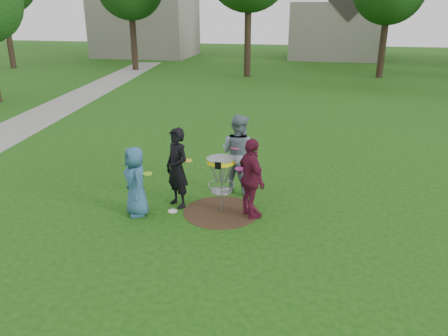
% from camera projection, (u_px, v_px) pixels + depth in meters
% --- Properties ---
extents(ground, '(100.00, 100.00, 0.00)m').
position_uv_depth(ground, '(221.00, 212.00, 10.32)').
color(ground, '#19470F').
rests_on(ground, ground).
extents(dirt_patch, '(1.80, 1.80, 0.01)m').
position_uv_depth(dirt_patch, '(221.00, 212.00, 10.31)').
color(dirt_patch, '#47331E').
rests_on(dirt_patch, ground).
extents(concrete_path, '(7.75, 39.92, 0.02)m').
position_uv_depth(concrete_path, '(44.00, 115.00, 19.66)').
color(concrete_path, '#9E9E99').
rests_on(concrete_path, ground).
extents(player_blue, '(0.90, 0.95, 1.64)m').
position_uv_depth(player_blue, '(136.00, 181.00, 9.94)').
color(player_blue, '#2D597C').
rests_on(player_blue, ground).
extents(player_black, '(0.85, 0.80, 1.94)m').
position_uv_depth(player_black, '(177.00, 168.00, 10.32)').
color(player_black, black).
rests_on(player_black, ground).
extents(player_grey, '(1.23, 1.11, 2.06)m').
position_uv_depth(player_grey, '(238.00, 153.00, 11.18)').
color(player_grey, slate).
rests_on(player_grey, ground).
extents(player_maroon, '(1.02, 1.15, 1.87)m').
position_uv_depth(player_maroon, '(251.00, 179.00, 9.78)').
color(player_maroon, maroon).
rests_on(player_maroon, ground).
extents(disc_on_grass, '(0.22, 0.22, 0.02)m').
position_uv_depth(disc_on_grass, '(173.00, 211.00, 10.34)').
color(disc_on_grass, silver).
rests_on(disc_on_grass, ground).
extents(disc_golf_basket, '(0.66, 0.67, 1.38)m').
position_uv_depth(disc_golf_basket, '(221.00, 172.00, 9.96)').
color(disc_golf_basket, '#9EA0A5').
rests_on(disc_golf_basket, ground).
extents(held_discs, '(2.27, 1.75, 0.28)m').
position_uv_depth(held_discs, '(203.00, 162.00, 10.17)').
color(held_discs, '#93DD18').
rests_on(held_discs, ground).
extents(house_row, '(44.50, 10.65, 11.62)m').
position_uv_depth(house_row, '(357.00, 12.00, 38.23)').
color(house_row, gray).
rests_on(house_row, ground).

